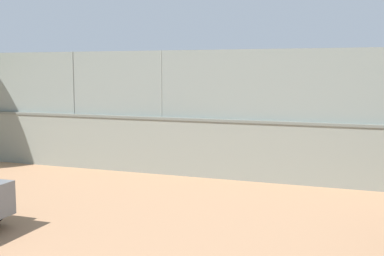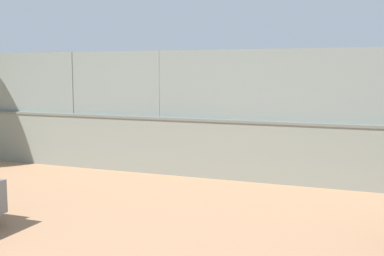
% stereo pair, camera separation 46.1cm
% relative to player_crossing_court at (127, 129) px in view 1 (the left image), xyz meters
% --- Properties ---
extents(ground_plane, '(260.00, 260.00, 0.00)m').
position_rel_player_crossing_court_xyz_m(ground_plane, '(-2.08, -6.48, -0.92)').
color(ground_plane, tan).
extents(perimeter_wall, '(30.39, 0.56, 1.86)m').
position_rel_player_crossing_court_xyz_m(perimeter_wall, '(-1.51, 3.57, 0.02)').
color(perimeter_wall, gray).
rests_on(perimeter_wall, ground_plane).
extents(fence_panel_on_wall, '(29.85, 0.18, 2.13)m').
position_rel_player_crossing_court_xyz_m(fence_panel_on_wall, '(-1.51, 3.57, 2.01)').
color(fence_panel_on_wall, gray).
rests_on(fence_panel_on_wall, perimeter_wall).
extents(player_crossing_court, '(0.96, 0.91, 1.56)m').
position_rel_player_crossing_court_xyz_m(player_crossing_court, '(0.00, 0.00, 0.00)').
color(player_crossing_court, '#B2B2B2').
rests_on(player_crossing_court, ground_plane).
extents(player_foreground_swinging, '(0.84, 1.07, 1.49)m').
position_rel_player_crossing_court_xyz_m(player_foreground_swinging, '(-4.33, -2.67, -0.05)').
color(player_foreground_swinging, '#B2B2B2').
rests_on(player_foreground_swinging, ground_plane).
extents(player_at_service_line, '(0.72, 1.18, 1.57)m').
position_rel_player_crossing_court_xyz_m(player_at_service_line, '(-5.91, -4.49, 0.01)').
color(player_at_service_line, '#B2B2B2').
rests_on(player_at_service_line, ground_plane).
extents(sports_ball, '(0.20, 0.20, 0.20)m').
position_rel_player_crossing_court_xyz_m(sports_ball, '(-0.31, 2.49, -0.82)').
color(sports_ball, '#3399D8').
rests_on(sports_ball, ground_plane).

